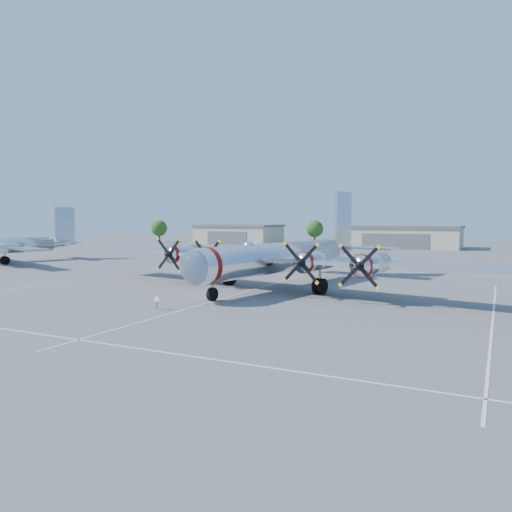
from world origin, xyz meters
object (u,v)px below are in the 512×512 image
at_px(main_bomber_b29, 283,287).
at_px(tree_west, 315,229).
at_px(hangar_center, 400,237).
at_px(info_placard, 157,301).
at_px(hangar_west, 239,234).
at_px(tree_far_west, 159,228).
at_px(bomber_west, 6,262).

bearing_deg(main_bomber_b29, tree_west, 117.47).
height_order(hangar_center, info_placard, hangar_center).
relative_size(hangar_center, main_bomber_b29, 0.60).
distance_m(hangar_west, tree_far_west, 25.36).
distance_m(hangar_west, tree_west, 21.61).
relative_size(hangar_center, tree_far_west, 4.31).
bearing_deg(tree_far_west, info_placard, -52.89).
bearing_deg(tree_west, hangar_west, -158.11).
xyz_separation_m(hangar_center, tree_west, (-25.00, 8.04, 1.51)).
height_order(main_bomber_b29, info_placard, main_bomber_b29).
xyz_separation_m(tree_far_west, tree_west, (45.00, 12.00, 0.00)).
height_order(tree_far_west, tree_west, same).
height_order(tree_west, main_bomber_b29, tree_west).
relative_size(hangar_center, info_placard, 28.51).
bearing_deg(hangar_center, hangar_west, 180.00).
xyz_separation_m(tree_west, info_placard, (23.04, -101.94, -3.52)).
relative_size(hangar_west, tree_far_west, 3.40).
bearing_deg(tree_west, bomber_west, -107.95).
distance_m(tree_west, main_bomber_b29, 89.68).
height_order(hangar_west, tree_far_west, tree_far_west).
relative_size(hangar_west, tree_west, 3.40).
xyz_separation_m(hangar_center, info_placard, (-1.96, -93.90, -2.01)).
height_order(hangar_west, main_bomber_b29, hangar_west).
distance_m(hangar_center, bomber_west, 86.88).
bearing_deg(bomber_west, hangar_center, 72.39).
bearing_deg(tree_west, main_bomber_b29, -72.59).
height_order(hangar_west, info_placard, hangar_west).
bearing_deg(info_placard, main_bomber_b29, 89.18).
relative_size(hangar_west, bomber_west, 0.65).
height_order(tree_far_west, info_placard, tree_far_west).
bearing_deg(main_bomber_b29, info_placard, -92.80).
relative_size(tree_far_west, info_placard, 6.62).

